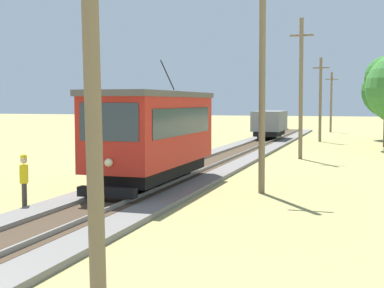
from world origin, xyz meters
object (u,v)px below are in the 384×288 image
Objects in this scene: freight_car at (270,123)px; track_worker at (24,179)px; utility_pole_foreground at (92,76)px; utility_pole_far at (320,99)px; utility_pole_distant at (331,101)px; utility_pole_mid at (301,88)px; utility_pole_near_tram at (262,78)px; red_tram at (154,133)px.

freight_car is 2.91× the size of track_worker.
utility_pole_foreground reaches higher than track_worker.
freight_car reaches higher than track_worker.
freight_car is at bearing -175.23° from utility_pole_far.
utility_pole_far is at bearing -90.00° from utility_pole_distant.
utility_pole_far is at bearing 90.00° from utility_pole_mid.
utility_pole_foreground is 26.30m from utility_pole_mid.
utility_pole_distant is (0.00, 15.96, -0.20)m from utility_pole_far.
utility_pole_foreground is 10.76m from track_worker.
freight_car is 28.20m from utility_pole_near_tram.
red_tram is at bearing 35.81° from track_worker.
utility_pole_foreground is (4.27, -13.28, 1.58)m from red_tram.
utility_pole_far is 1.06× the size of utility_pole_distant.
utility_pole_mid is (0.00, 12.96, -0.03)m from utility_pole_near_tram.
utility_pole_mid reaches higher than red_tram.
utility_pole_far reaches higher than utility_pole_distant.
freight_car is 4.78m from utility_pole_far.
utility_pole_distant is (4.27, 16.31, 1.93)m from freight_car.
freight_car is 16.97m from utility_pole_distant.
red_tram is at bearing 107.82° from utility_pole_foreground.
utility_pole_distant reaches higher than red_tram.
freight_car is at bearing 90.01° from red_tram.
red_tram is 1.19× the size of utility_pole_far.
utility_pole_distant reaches higher than track_worker.
utility_pole_mid is at bearing 90.00° from utility_pole_near_tram.
utility_pole_foreground reaches higher than utility_pole_far.
utility_pole_mid is at bearing 90.00° from utility_pole_foreground.
utility_pole_near_tram reaches higher than track_worker.
utility_pole_mid is (4.27, 13.02, 2.06)m from red_tram.
freight_car is 0.72× the size of utility_pole_far.
red_tram is 13.85m from utility_pole_mid.
utility_pole_mid is (4.27, -14.78, 2.70)m from freight_car.
utility_pole_foreground is at bearing -72.18° from red_tram.
utility_pole_mid reaches higher than track_worker.
freight_car is at bearing 98.75° from utility_pole_near_tram.
red_tram is 27.81m from freight_car.
track_worker is (-6.62, -49.39, -2.50)m from utility_pole_distant.
red_tram is 14.04m from utility_pole_foreground.
utility_pole_near_tram reaches higher than freight_car.
utility_pole_foreground is 1.09× the size of utility_pole_distant.
utility_pole_mid is at bearing 71.85° from red_tram.
red_tram is 28.52m from utility_pole_far.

